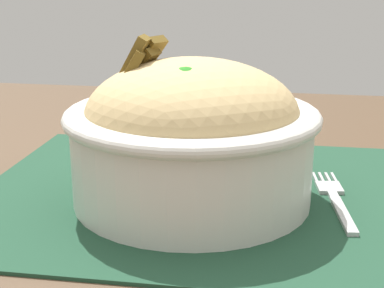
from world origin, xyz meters
TOP-DOWN VIEW (x-y plane):
  - table at (0.00, 0.00)m, footprint 1.05×0.99m
  - placemat at (0.00, 0.02)m, footprint 0.41×0.33m
  - bowl at (-0.01, 0.01)m, footprint 0.25×0.25m
  - fork at (0.11, 0.03)m, footprint 0.03×0.13m

SIDE VIEW (x-z plane):
  - table at x=0.00m, z-range 0.31..1.08m
  - placemat at x=0.00m, z-range 0.76..0.77m
  - fork at x=0.11m, z-range 0.77..0.77m
  - bowl at x=-0.01m, z-range 0.76..0.90m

